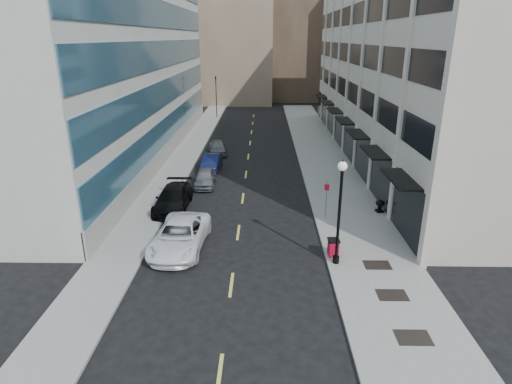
{
  "coord_description": "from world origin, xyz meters",
  "views": [
    {
      "loc": [
        1.54,
        -16.21,
        11.49
      ],
      "look_at": [
        1.08,
        9.61,
        2.11
      ],
      "focal_mm": 30.0,
      "sensor_mm": 36.0,
      "label": 1
    }
  ],
  "objects_px": {
    "trash_bin": "(333,247)",
    "urn_planter": "(380,205)",
    "lamppost": "(340,204)",
    "traffic_signal": "(216,79)",
    "car_white_van": "(180,236)",
    "car_blue_sedan": "(212,162)",
    "car_black_pickup": "(173,199)",
    "sign_post": "(326,195)",
    "car_grey_sedan": "(218,147)",
    "car_silver_sedan": "(205,178)"
  },
  "relations": [
    {
      "from": "car_white_van",
      "to": "lamppost",
      "type": "distance_m",
      "value": 9.22
    },
    {
      "from": "car_grey_sedan",
      "to": "lamppost",
      "type": "bearing_deg",
      "value": -77.34
    },
    {
      "from": "car_black_pickup",
      "to": "urn_planter",
      "type": "distance_m",
      "value": 14.38
    },
    {
      "from": "car_white_van",
      "to": "urn_planter",
      "type": "bearing_deg",
      "value": 26.34
    },
    {
      "from": "car_silver_sedan",
      "to": "car_blue_sedan",
      "type": "distance_m",
      "value": 4.48
    },
    {
      "from": "car_blue_sedan",
      "to": "car_silver_sedan",
      "type": "bearing_deg",
      "value": -87.81
    },
    {
      "from": "car_grey_sedan",
      "to": "car_black_pickup",
      "type": "bearing_deg",
      "value": -103.95
    },
    {
      "from": "car_black_pickup",
      "to": "sign_post",
      "type": "distance_m",
      "value": 10.68
    },
    {
      "from": "traffic_signal",
      "to": "car_black_pickup",
      "type": "xyz_separation_m",
      "value": [
        0.7,
        -36.21,
        -4.93
      ]
    },
    {
      "from": "car_grey_sedan",
      "to": "lamppost",
      "type": "xyz_separation_m",
      "value": [
        8.64,
        -22.98,
        2.82
      ]
    },
    {
      "from": "car_black_pickup",
      "to": "car_silver_sedan",
      "type": "bearing_deg",
      "value": 72.59
    },
    {
      "from": "car_white_van",
      "to": "car_blue_sedan",
      "type": "distance_m",
      "value": 15.56
    },
    {
      "from": "trash_bin",
      "to": "lamppost",
      "type": "bearing_deg",
      "value": -89.59
    },
    {
      "from": "car_grey_sedan",
      "to": "trash_bin",
      "type": "distance_m",
      "value": 23.82
    },
    {
      "from": "lamppost",
      "to": "urn_planter",
      "type": "relative_size",
      "value": 6.57
    },
    {
      "from": "trash_bin",
      "to": "lamppost",
      "type": "xyz_separation_m",
      "value": [
        0.04,
        -0.77,
        2.83
      ]
    },
    {
      "from": "car_white_van",
      "to": "urn_planter",
      "type": "relative_size",
      "value": 6.79
    },
    {
      "from": "car_blue_sedan",
      "to": "car_grey_sedan",
      "type": "distance_m",
      "value": 5.67
    },
    {
      "from": "traffic_signal",
      "to": "trash_bin",
      "type": "xyz_separation_m",
      "value": [
        10.9,
        -43.21,
        -5.03
      ]
    },
    {
      "from": "lamppost",
      "to": "car_white_van",
      "type": "bearing_deg",
      "value": 168.56
    },
    {
      "from": "car_white_van",
      "to": "sign_post",
      "type": "distance_m",
      "value": 9.8
    },
    {
      "from": "sign_post",
      "to": "car_black_pickup",
      "type": "bearing_deg",
      "value": -176.04
    },
    {
      "from": "car_blue_sedan",
      "to": "car_grey_sedan",
      "type": "xyz_separation_m",
      "value": [
        0.0,
        5.67,
        0.0
      ]
    },
    {
      "from": "lamppost",
      "to": "sign_post",
      "type": "distance_m",
      "value": 6.08
    },
    {
      "from": "car_grey_sedan",
      "to": "urn_planter",
      "type": "relative_size",
      "value": 4.74
    },
    {
      "from": "car_grey_sedan",
      "to": "urn_planter",
      "type": "height_order",
      "value": "car_grey_sedan"
    },
    {
      "from": "traffic_signal",
      "to": "urn_planter",
      "type": "height_order",
      "value": "traffic_signal"
    },
    {
      "from": "car_silver_sedan",
      "to": "sign_post",
      "type": "height_order",
      "value": "sign_post"
    },
    {
      "from": "car_white_van",
      "to": "sign_post",
      "type": "height_order",
      "value": "sign_post"
    },
    {
      "from": "sign_post",
      "to": "urn_planter",
      "type": "distance_m",
      "value": 4.28
    },
    {
      "from": "urn_planter",
      "to": "car_black_pickup",
      "type": "bearing_deg",
      "value": 177.52
    },
    {
      "from": "traffic_signal",
      "to": "car_grey_sedan",
      "type": "xyz_separation_m",
      "value": [
        2.3,
        -21.0,
        -5.01
      ]
    },
    {
      "from": "lamppost",
      "to": "traffic_signal",
      "type": "bearing_deg",
      "value": 103.97
    },
    {
      "from": "car_white_van",
      "to": "car_blue_sedan",
      "type": "xyz_separation_m",
      "value": [
        0.0,
        15.56,
        -0.12
      ]
    },
    {
      "from": "car_white_van",
      "to": "traffic_signal",
      "type": "bearing_deg",
      "value": 96.52
    },
    {
      "from": "car_blue_sedan",
      "to": "urn_planter",
      "type": "distance_m",
      "value": 16.32
    },
    {
      "from": "car_black_pickup",
      "to": "car_white_van",
      "type": "bearing_deg",
      "value": -74.98
    },
    {
      "from": "car_silver_sedan",
      "to": "lamppost",
      "type": "bearing_deg",
      "value": -58.38
    },
    {
      "from": "lamppost",
      "to": "urn_planter",
      "type": "distance_m",
      "value": 8.73
    },
    {
      "from": "car_white_van",
      "to": "urn_planter",
      "type": "distance_m",
      "value": 13.86
    },
    {
      "from": "car_blue_sedan",
      "to": "lamppost",
      "type": "height_order",
      "value": "lamppost"
    },
    {
      "from": "car_black_pickup",
      "to": "trash_bin",
      "type": "height_order",
      "value": "car_black_pickup"
    },
    {
      "from": "trash_bin",
      "to": "urn_planter",
      "type": "xyz_separation_m",
      "value": [
        4.17,
        6.38,
        -0.01
      ]
    },
    {
      "from": "traffic_signal",
      "to": "car_silver_sedan",
      "type": "relative_size",
      "value": 1.75
    },
    {
      "from": "traffic_signal",
      "to": "car_grey_sedan",
      "type": "distance_m",
      "value": 21.71
    },
    {
      "from": "trash_bin",
      "to": "urn_planter",
      "type": "relative_size",
      "value": 1.15
    },
    {
      "from": "car_silver_sedan",
      "to": "car_grey_sedan",
      "type": "bearing_deg",
      "value": 87.66
    },
    {
      "from": "car_black_pickup",
      "to": "trash_bin",
      "type": "bearing_deg",
      "value": -34.32
    },
    {
      "from": "car_grey_sedan",
      "to": "trash_bin",
      "type": "bearing_deg",
      "value": -76.78
    },
    {
      "from": "car_white_van",
      "to": "lamppost",
      "type": "xyz_separation_m",
      "value": [
        8.64,
        -1.75,
        2.7
      ]
    }
  ]
}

